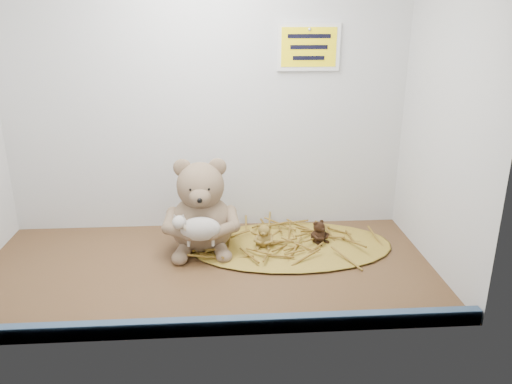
{
  "coord_description": "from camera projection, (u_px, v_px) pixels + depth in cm",
  "views": [
    {
      "loc": [
        4.7,
        -118.8,
        63.36
      ],
      "look_at": [
        13.03,
        3.77,
        19.99
      ],
      "focal_mm": 35.0,
      "sensor_mm": 36.0,
      "label": 1
    }
  ],
  "objects": [
    {
      "name": "straw_bed",
      "position": [
        291.0,
        245.0,
        1.45
      ],
      "size": [
        58.5,
        33.97,
        1.13
      ],
      "primitive_type": "ellipsoid",
      "color": "olive",
      "rests_on": "shelf_floor"
    },
    {
      "name": "alcove_shell",
      "position": [
        203.0,
        93.0,
        1.26
      ],
      "size": [
        120.4,
        60.2,
        90.4
      ],
      "color": "#432F17",
      "rests_on": "ground"
    },
    {
      "name": "front_rail",
      "position": [
        205.0,
        326.0,
        1.05
      ],
      "size": [
        119.28,
        2.2,
        3.6
      ],
      "primitive_type": "cube",
      "color": "#39506D",
      "rests_on": "shelf_floor"
    },
    {
      "name": "mini_teddy_brown",
      "position": [
        319.0,
        231.0,
        1.45
      ],
      "size": [
        7.78,
        7.85,
        6.76
      ],
      "primitive_type": null,
      "rotation": [
        0.0,
        0.0,
        0.62
      ],
      "color": "black",
      "rests_on": "straw_bed"
    },
    {
      "name": "main_teddy",
      "position": [
        201.0,
        205.0,
        1.4
      ],
      "size": [
        21.78,
        22.97,
        26.75
      ],
      "primitive_type": null,
      "rotation": [
        0.0,
        0.0,
        0.01
      ],
      "color": "#876C53",
      "rests_on": "shelf_floor"
    },
    {
      "name": "wall_sign",
      "position": [
        309.0,
        47.0,
        1.44
      ],
      "size": [
        16.0,
        1.2,
        11.0
      ],
      "primitive_type": "cube",
      "color": "yellow",
      "rests_on": "back_wall"
    },
    {
      "name": "mini_teddy_tan",
      "position": [
        264.0,
        234.0,
        1.42
      ],
      "size": [
        6.83,
        7.07,
        7.04
      ],
      "primitive_type": null,
      "rotation": [
        0.0,
        0.0,
        -0.22
      ],
      "color": "olive",
      "rests_on": "straw_bed"
    },
    {
      "name": "toy_lamb",
      "position": [
        200.0,
        229.0,
        1.32
      ],
      "size": [
        13.98,
        8.53,
        9.04
      ],
      "primitive_type": null,
      "color": "beige",
      "rests_on": "main_teddy"
    }
  ]
}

